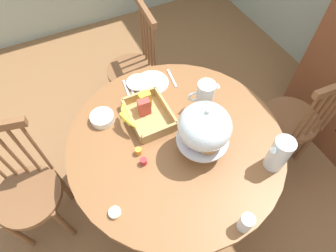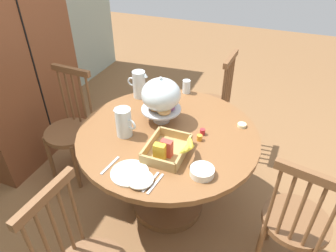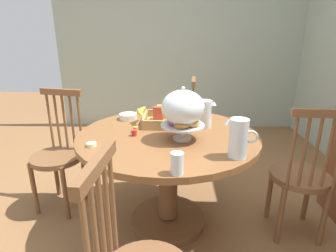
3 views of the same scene
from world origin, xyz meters
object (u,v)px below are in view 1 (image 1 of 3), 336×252
at_px(dining_table, 175,156).
at_px(cereal_basket, 145,113).
at_px(milk_pitcher, 205,97).
at_px(drinking_glass, 246,223).
at_px(china_plate_large, 152,83).
at_px(windsor_chair_by_cabinet, 293,121).
at_px(windsor_chair_facing_door, 134,70).
at_px(cereal_bowl, 102,118).
at_px(china_plate_small, 138,82).
at_px(windsor_chair_far_side, 29,192).
at_px(pastry_stand_with_dome, 204,128).
at_px(orange_juice_pitcher, 278,155).
at_px(butter_dish, 115,213).

xyz_separation_m(dining_table, cereal_basket, (-0.22, -0.09, 0.25)).
bearing_deg(milk_pitcher, cereal_basket, -103.76).
xyz_separation_m(cereal_basket, drinking_glass, (0.79, 0.15, 0.01)).
bearing_deg(china_plate_large, windsor_chair_by_cabinet, 58.12).
xyz_separation_m(windsor_chair_facing_door, drinking_glass, (1.49, -0.03, 0.34)).
relative_size(windsor_chair_facing_door, cereal_bowl, 6.96).
height_order(dining_table, cereal_basket, cereal_basket).
xyz_separation_m(windsor_chair_facing_door, china_plate_small, (0.42, -0.12, 0.30)).
bearing_deg(drinking_glass, windsor_chair_far_side, -129.43).
bearing_deg(cereal_bowl, windsor_chair_by_cabinet, 72.64).
distance_m(cereal_basket, china_plate_large, 0.28).
bearing_deg(pastry_stand_with_dome, orange_juice_pitcher, 49.22).
bearing_deg(dining_table, cereal_basket, -157.41).
bearing_deg(cereal_bowl, pastry_stand_with_dome, 44.96).
xyz_separation_m(windsor_chair_by_cabinet, butter_dish, (0.17, -1.37, 0.30)).
xyz_separation_m(milk_pitcher, butter_dish, (0.38, -0.71, -0.08)).
xyz_separation_m(windsor_chair_facing_door, china_plate_large, (0.46, -0.03, 0.29)).
distance_m(dining_table, orange_juice_pitcher, 0.62).
bearing_deg(china_plate_small, windsor_chair_far_side, -72.36).
xyz_separation_m(windsor_chair_far_side, orange_juice_pitcher, (0.58, 1.29, 0.39)).
bearing_deg(orange_juice_pitcher, milk_pitcher, -165.23).
bearing_deg(china_plate_large, orange_juice_pitcher, 22.11).
height_order(windsor_chair_far_side, china_plate_small, windsor_chair_far_side).
xyz_separation_m(drinking_glass, butter_dish, (-0.32, -0.52, -0.04)).
height_order(windsor_chair_far_side, drinking_glass, windsor_chair_far_side).
bearing_deg(milk_pitcher, windsor_chair_by_cabinet, 72.09).
distance_m(windsor_chair_far_side, drinking_glass, 1.28).
relative_size(dining_table, windsor_chair_far_side, 1.27).
relative_size(dining_table, windsor_chair_by_cabinet, 1.27).
distance_m(windsor_chair_facing_door, windsor_chair_far_side, 1.21).
relative_size(windsor_chair_by_cabinet, cereal_basket, 3.09).
bearing_deg(cereal_bowl, butter_dish, -12.75).
height_order(windsor_chair_facing_door, cereal_bowl, windsor_chair_facing_door).
relative_size(dining_table, pastry_stand_with_dome, 3.59).
height_order(windsor_chair_facing_door, orange_juice_pitcher, windsor_chair_facing_door).
bearing_deg(cereal_bowl, cereal_basket, 69.02).
distance_m(orange_juice_pitcher, milk_pitcher, 0.52).
distance_m(china_plate_small, cereal_bowl, 0.35).
distance_m(pastry_stand_with_dome, china_plate_large, 0.60).
xyz_separation_m(cereal_basket, china_plate_small, (-0.27, 0.06, -0.03)).
bearing_deg(china_plate_large, drinking_glass, 0.30).
bearing_deg(china_plate_large, cereal_basket, -31.95).
height_order(windsor_chair_far_side, china_plate_large, windsor_chair_far_side).
bearing_deg(dining_table, pastry_stand_with_dome, 39.69).
distance_m(windsor_chair_by_cabinet, pastry_stand_with_dome, 0.95).
height_order(cereal_bowl, drinking_glass, drinking_glass).
distance_m(dining_table, milk_pitcher, 0.42).
distance_m(cereal_basket, butter_dish, 0.59).
height_order(pastry_stand_with_dome, cereal_bowl, pastry_stand_with_dome).
relative_size(cereal_basket, china_plate_small, 2.11).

